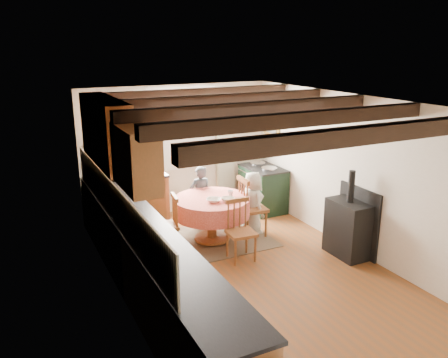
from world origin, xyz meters
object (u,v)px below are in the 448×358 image
dining_table (212,219)px  chair_left (165,224)px  chair_near (241,231)px  cast_iron_stove (349,214)px  child_right (253,203)px  cup (230,193)px  child_far (200,197)px  aga_range (263,188)px  chair_right (253,206)px

dining_table → chair_left: (-0.81, -0.04, 0.08)m
chair_near → cast_iron_stove: cast_iron_stove is taller
cast_iron_stove → dining_table: bearing=139.1°
cast_iron_stove → child_right: size_ratio=1.24×
dining_table → cup: (0.32, -0.03, 0.41)m
cup → child_far: bearing=110.7°
dining_table → cup: cup is taller
child_far → dining_table: bearing=81.1°
child_far → cast_iron_stove: bearing=124.7°
chair_left → aga_range: size_ratio=0.96×
dining_table → cast_iron_stove: (1.61, -1.40, 0.30)m
chair_near → cast_iron_stove: 1.63m
chair_right → cup: chair_right is taller
chair_near → chair_left: bearing=143.1°
chair_near → child_far: 1.45m
chair_left → cast_iron_stove: 2.78m
aga_range → cup: bearing=-141.7°
aga_range → cup: 1.54m
dining_table → cup: bearing=-4.7°
dining_table → chair_left: chair_left is taller
chair_right → cast_iron_stove: (0.91, -1.30, 0.16)m
dining_table → aga_range: aga_range is taller
chair_left → child_far: size_ratio=0.82×
cast_iron_stove → child_far: bearing=127.1°
child_far → child_right: 0.93m
chair_near → aga_range: bearing=54.6°
chair_right → dining_table: bearing=87.1°
chair_left → cup: size_ratio=9.40×
dining_table → chair_left: size_ratio=1.35×
chair_right → aga_range: (0.80, 0.99, -0.08)m
chair_left → child_right: bearing=99.3°
dining_table → child_far: 0.66m
dining_table → chair_near: bearing=-83.1°
cup → chair_right: bearing=-9.5°
aga_range → cast_iron_stove: cast_iron_stove is taller
chair_near → cast_iron_stove: size_ratio=0.69×
chair_left → cup: 1.17m
dining_table → chair_right: chair_right is taller
chair_right → cup: 0.47m
chair_near → child_far: bearing=94.9°
cast_iron_stove → cup: size_ratio=13.94×
dining_table → chair_right: size_ratio=1.19×
aga_range → child_right: (-0.75, -0.91, 0.10)m
chair_left → chair_near: bearing=57.6°
chair_near → chair_left: size_ratio=1.02×
dining_table → chair_right: bearing=-7.3°
child_right → chair_left: bearing=91.5°
chair_near → aga_range: 2.22m
chair_near → child_far: child_far is taller
child_far → cup: bearing=108.3°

